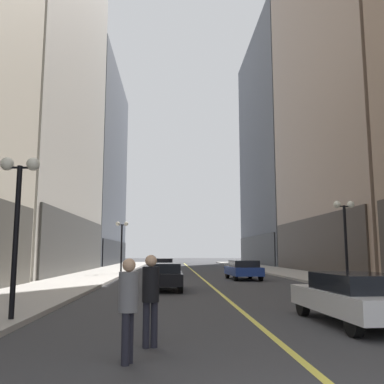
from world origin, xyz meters
The scene contains 15 objects.
ground_plane centered at (0.00, 35.00, 0.00)m, with size 200.00×200.00×0.00m, color #38383A.
sidewalk_left centered at (-8.25, 35.00, 0.07)m, with size 4.50×78.00×0.15m, color #ADA8A0.
sidewalk_right centered at (8.25, 35.00, 0.07)m, with size 4.50×78.00×0.15m, color #ADA8A0.
lane_centre_stripe centered at (0.00, 35.00, 0.00)m, with size 0.16×70.00×0.01m, color #E5D64C.
building_left_far centered at (-15.67, 60.00, 14.67)m, with size 10.55×26.00×29.49m.
building_right_far centered at (16.23, 60.00, 18.00)m, with size 11.66×26.00×36.16m.
car_white centered at (2.57, 7.45, 0.72)m, with size 2.13×4.67×1.32m.
car_black centered at (-2.55, 17.72, 0.72)m, with size 1.73×4.11×1.32m.
car_blue centered at (2.73, 25.65, 0.72)m, with size 2.10×4.39×1.32m.
car_maroon centered at (-2.92, 34.72, 0.72)m, with size 1.97×4.82×1.32m.
pedestrian_in_black_coat centered at (-2.67, 5.08, 1.06)m, with size 0.41×0.41×1.81m.
pedestrian_in_grey_suit centered at (-3.00, 3.86, 1.03)m, with size 0.43×0.43×1.76m.
street_lamp_left_near centered at (-6.40, 7.89, 3.26)m, with size 1.06×0.36×4.43m.
street_lamp_left_far centered at (-6.40, 32.08, 3.26)m, with size 1.06×0.36×4.43m.
street_lamp_right_mid centered at (6.40, 17.01, 3.26)m, with size 1.06×0.36×4.43m.
Camera 1 is at (-2.27, -3.57, 1.86)m, focal length 39.35 mm.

